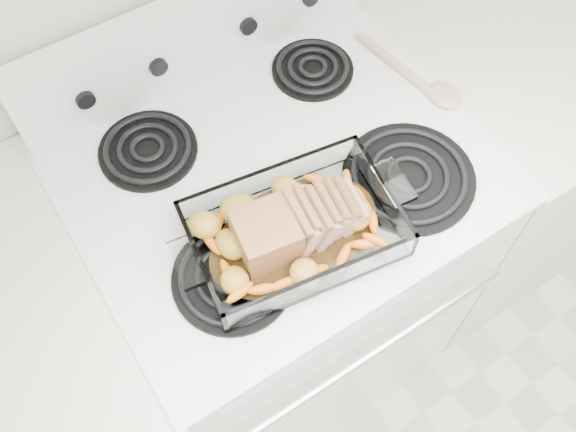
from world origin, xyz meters
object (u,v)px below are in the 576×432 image
counter_left (30,417)px  counter_right (479,154)px  pork_roast (288,229)px  electric_range (279,268)px  baking_dish (294,233)px

counter_left → counter_right: same height
counter_right → pork_roast: size_ratio=4.13×
electric_range → baking_dish: electric_range is taller
counter_left → electric_range: bearing=0.1°
baking_dish → pork_roast: size_ratio=1.55×
electric_range → baking_dish: bearing=-111.5°
electric_range → counter_left: (-0.67, -0.00, -0.02)m
counter_right → electric_range: bearing=179.9°
electric_range → counter_left: size_ratio=1.20×
counter_right → counter_left: bearing=180.0°
electric_range → pork_roast: (-0.07, -0.15, 0.51)m
counter_left → counter_right: bearing=0.0°
counter_left → pork_roast: (0.59, -0.15, 0.52)m
electric_range → counter_left: bearing=-179.9°
counter_left → counter_right: size_ratio=1.00×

